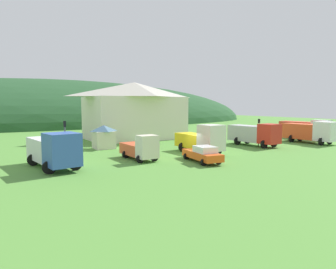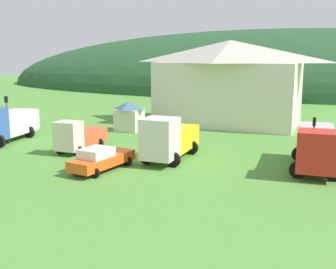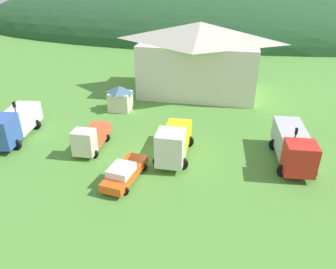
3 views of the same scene
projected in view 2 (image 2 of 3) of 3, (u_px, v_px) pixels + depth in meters
ground_plane at (147, 158)px, 32.24m from camera, size 200.00×200.00×0.00m
forested_hill_backdrop at (277, 88)px, 96.88m from camera, size 143.45×60.00×26.85m
depot_building at (230, 81)px, 47.22m from camera, size 16.27×10.59×9.42m
play_shed_cream at (129, 116)px, 43.35m from camera, size 2.71×2.50×3.06m
box_truck_blue at (2, 123)px, 37.70m from camera, size 3.93×7.78×3.34m
light_truck_cream at (78, 136)px, 34.31m from camera, size 2.51×5.41×2.70m
flatbed_truck_yellow at (168, 138)px, 31.27m from camera, size 3.17×6.91×3.46m
crane_truck_red at (316, 146)px, 28.67m from camera, size 3.54×7.60×3.17m
service_pickup_orange at (101, 159)px, 28.73m from camera, size 2.80×5.46×1.66m
traffic_light_west at (7, 115)px, 36.97m from camera, size 0.20×0.32×4.26m
traffic_light_east at (313, 139)px, 27.84m from camera, size 0.20×0.32×3.79m
traffic_cone_near_pickup at (176, 150)px, 35.06m from camera, size 0.36×0.36×0.52m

